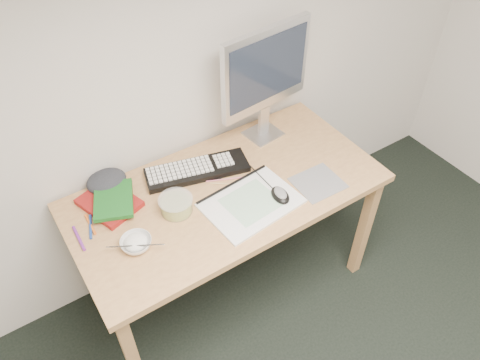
% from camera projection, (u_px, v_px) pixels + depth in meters
% --- Properties ---
extents(desk, '(1.40, 0.70, 0.75)m').
position_uv_depth(desk, '(227.00, 202.00, 2.14)').
color(desk, tan).
rests_on(desk, ground).
extents(mousepad, '(0.21, 0.20, 0.00)m').
position_uv_depth(mousepad, '(318.00, 183.00, 2.12)').
color(mousepad, gray).
rests_on(mousepad, desk).
extents(sketchpad, '(0.42, 0.32, 0.01)m').
position_uv_depth(sketchpad, '(251.00, 203.00, 2.02)').
color(sketchpad, white).
rests_on(sketchpad, desk).
extents(keyboard, '(0.50, 0.27, 0.03)m').
position_uv_depth(keyboard, '(197.00, 170.00, 2.16)').
color(keyboard, black).
rests_on(keyboard, desk).
extents(monitor, '(0.49, 0.17, 0.57)m').
position_uv_depth(monitor, '(266.00, 72.00, 2.12)').
color(monitor, silver).
rests_on(monitor, desk).
extents(mouse, '(0.09, 0.12, 0.04)m').
position_uv_depth(mouse, '(280.00, 193.00, 2.03)').
color(mouse, black).
rests_on(mouse, sketchpad).
extents(rice_bowl, '(0.15, 0.15, 0.04)m').
position_uv_depth(rice_bowl, '(136.00, 243.00, 1.84)').
color(rice_bowl, white).
rests_on(rice_bowl, desk).
extents(chopsticks, '(0.19, 0.12, 0.02)m').
position_uv_depth(chopsticks, '(135.00, 246.00, 1.81)').
color(chopsticks, silver).
rests_on(chopsticks, rice_bowl).
extents(fruit_tub, '(0.16, 0.16, 0.07)m').
position_uv_depth(fruit_tub, '(176.00, 205.00, 1.97)').
color(fruit_tub, '#D8C54C').
rests_on(fruit_tub, desk).
extents(book_red, '(0.25, 0.29, 0.02)m').
position_uv_depth(book_red, '(109.00, 203.00, 2.01)').
color(book_red, maroon).
rests_on(book_red, desk).
extents(book_green, '(0.23, 0.27, 0.02)m').
position_uv_depth(book_green, '(113.00, 200.00, 1.99)').
color(book_green, '#165B1D').
rests_on(book_green, book_red).
extents(cloth_lump, '(0.18, 0.16, 0.06)m').
position_uv_depth(cloth_lump, '(106.00, 181.00, 2.08)').
color(cloth_lump, '#24252B').
rests_on(cloth_lump, desk).
extents(pencil_pink, '(0.16, 0.07, 0.01)m').
position_uv_depth(pencil_pink, '(225.00, 179.00, 2.13)').
color(pencil_pink, '#CC667C').
rests_on(pencil_pink, desk).
extents(pencil_tan, '(0.13, 0.11, 0.01)m').
position_uv_depth(pencil_tan, '(228.00, 184.00, 2.11)').
color(pencil_tan, tan).
rests_on(pencil_tan, desk).
extents(pencil_black, '(0.16, 0.01, 0.01)m').
position_uv_depth(pencil_black, '(233.00, 172.00, 2.16)').
color(pencil_black, black).
rests_on(pencil_black, desk).
extents(marker_blue, '(0.05, 0.13, 0.01)m').
position_uv_depth(marker_blue, '(91.00, 227.00, 1.92)').
color(marker_blue, '#1B3E94').
rests_on(marker_blue, desk).
extents(marker_orange, '(0.01, 0.12, 0.01)m').
position_uv_depth(marker_orange, '(90.00, 224.00, 1.93)').
color(marker_orange, orange).
rests_on(marker_orange, desk).
extents(marker_purple, '(0.02, 0.14, 0.01)m').
position_uv_depth(marker_purple, '(79.00, 238.00, 1.88)').
color(marker_purple, '#752893').
rests_on(marker_purple, desk).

